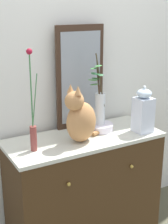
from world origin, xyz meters
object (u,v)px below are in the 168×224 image
jar_lidded_porcelain (143,111)px  bowl_porcelain (100,127)px  mirror_leaning (80,77)px  cat_sitting (80,118)px  vase_glass_clear (100,105)px  sideboard (84,190)px  vase_slim_green (33,124)px

jar_lidded_porcelain → bowl_porcelain: bearing=145.8°
mirror_leaning → cat_sitting: mirror_leaning is taller
mirror_leaning → jar_lidded_porcelain: (0.33, -0.32, -0.22)m
jar_lidded_porcelain → cat_sitting: bearing=173.1°
cat_sitting → vase_glass_clear: 0.25m
sideboard → bowl_porcelain: 0.47m
sideboard → cat_sitting: 0.59m
cat_sitting → bowl_porcelain: 0.29m
vase_slim_green → jar_lidded_porcelain: vase_slim_green is taller
sideboard → bowl_porcelain: size_ratio=5.62×
mirror_leaning → vase_glass_clear: size_ratio=1.45×
sideboard → mirror_leaning: mirror_leaning is taller
mirror_leaning → bowl_porcelain: size_ratio=3.80×
sideboard → mirror_leaning: (0.09, 0.21, 0.79)m
sideboard → mirror_leaning: 0.82m
cat_sitting → jar_lidded_porcelain: 0.48m
bowl_porcelain → jar_lidded_porcelain: 0.33m
vase_glass_clear → mirror_leaning: bearing=114.8°
sideboard → jar_lidded_porcelain: jar_lidded_porcelain is taller
bowl_porcelain → vase_glass_clear: vase_glass_clear is taller
sideboard → vase_slim_green: (-0.38, -0.04, 0.59)m
bowl_porcelain → jar_lidded_porcelain: jar_lidded_porcelain is taller
cat_sitting → mirror_leaning: bearing=61.4°
bowl_porcelain → vase_slim_green: bearing=-169.9°
bowl_porcelain → vase_glass_clear: (-0.00, -0.00, 0.17)m
mirror_leaning → cat_sitting: 0.37m
bowl_porcelain → vase_glass_clear: size_ratio=0.38×
mirror_leaning → vase_glass_clear: 0.24m
mirror_leaning → jar_lidded_porcelain: mirror_leaning is taller
mirror_leaning → cat_sitting: bearing=-118.6°
vase_slim_green → bowl_porcelain: bearing=10.1°
sideboard → vase_glass_clear: 0.63m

